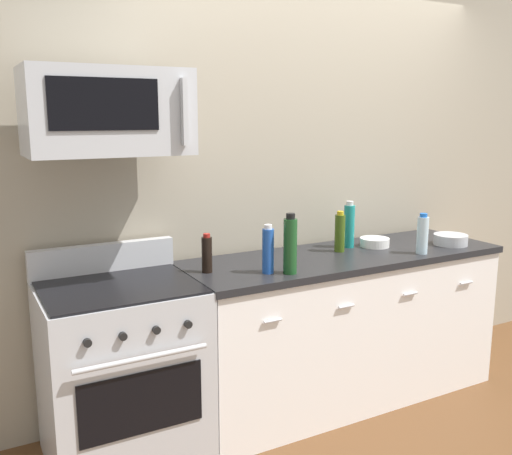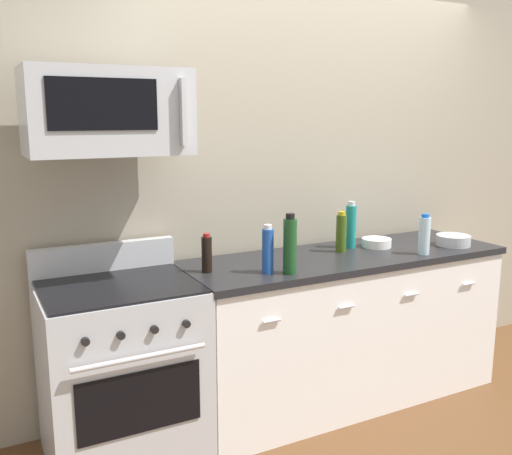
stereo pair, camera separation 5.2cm
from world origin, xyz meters
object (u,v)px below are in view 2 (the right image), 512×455
(range_oven, at_px, (122,370))
(bottle_wine_green, at_px, (290,245))
(bottle_olive_oil, at_px, (341,233))
(bottle_soda_blue, at_px, (268,250))
(bottle_water_clear, at_px, (424,235))
(bottle_soy_sauce_dark, at_px, (207,254))
(bowl_white_ceramic, at_px, (377,242))
(microwave, at_px, (107,112))
(bowl_steel_prep, at_px, (453,240))
(bottle_sparkling_teal, at_px, (351,226))

(range_oven, height_order, bottle_wine_green, bottle_wine_green)
(bottle_olive_oil, bearing_deg, bottle_soda_blue, -161.11)
(bottle_water_clear, height_order, bottle_olive_oil, bottle_olive_oil)
(bottle_soy_sauce_dark, distance_m, bowl_white_ceramic, 1.18)
(bottle_wine_green, xyz_separation_m, bottle_soda_blue, (-0.10, 0.06, -0.03))
(microwave, bearing_deg, bowl_steel_prep, -4.83)
(range_oven, height_order, bottle_olive_oil, bottle_olive_oil)
(bottle_soda_blue, bearing_deg, bottle_wine_green, -31.56)
(range_oven, distance_m, bottle_soy_sauce_dark, 0.73)
(bottle_olive_oil, distance_m, bowl_steel_prep, 0.77)
(bowl_white_ceramic, bearing_deg, range_oven, -177.94)
(bottle_water_clear, distance_m, bowl_white_ceramic, 0.32)
(bottle_water_clear, xyz_separation_m, bowl_steel_prep, (0.34, 0.09, -0.08))
(bottle_water_clear, bearing_deg, bottle_sparkling_teal, 129.55)
(microwave, xyz_separation_m, bottle_water_clear, (1.78, -0.27, -0.71))
(range_oven, relative_size, bottle_sparkling_teal, 3.65)
(range_oven, bearing_deg, bottle_wine_green, -14.27)
(bowl_white_ceramic, bearing_deg, bottle_sparkling_teal, 159.09)
(bottle_soy_sauce_dark, bearing_deg, range_oven, -178.87)
(bottle_soy_sauce_dark, bearing_deg, bowl_steel_prep, -5.00)
(bottle_soda_blue, bearing_deg, bowl_white_ceramic, 13.47)
(bottle_wine_green, relative_size, bottle_olive_oil, 1.28)
(bottle_wine_green, relative_size, bowl_white_ceramic, 1.73)
(range_oven, xyz_separation_m, bottle_wine_green, (0.85, -0.22, 0.60))
(bottle_soda_blue, distance_m, bowl_steel_prep, 1.36)
(microwave, bearing_deg, bottle_soy_sauce_dark, -4.24)
(bottle_water_clear, xyz_separation_m, bowl_white_ceramic, (-0.12, 0.28, -0.09))
(bowl_steel_prep, bearing_deg, bottle_sparkling_teal, 157.71)
(bottle_soy_sauce_dark, distance_m, bottle_olive_oil, 0.90)
(range_oven, height_order, bowl_white_ceramic, range_oven)
(bottle_soy_sauce_dark, relative_size, bottle_water_clear, 0.85)
(bottle_soy_sauce_dark, xyz_separation_m, bottle_sparkling_teal, (1.02, 0.11, 0.04))
(bottle_olive_oil, bearing_deg, bottle_water_clear, -34.42)
(microwave, height_order, bottle_olive_oil, microwave)
(range_oven, bearing_deg, bottle_soda_blue, -11.72)
(microwave, bearing_deg, bottle_sparkling_teal, 2.89)
(bottle_olive_oil, bearing_deg, bottle_wine_green, -152.41)
(bottle_wine_green, bearing_deg, bottle_soda_blue, 148.44)
(bottle_water_clear, xyz_separation_m, bottle_sparkling_teal, (-0.28, 0.34, 0.02))
(range_oven, relative_size, bottle_water_clear, 4.37)
(bottle_wine_green, bearing_deg, bottle_water_clear, -0.37)
(bottle_water_clear, bearing_deg, microwave, 171.45)
(range_oven, relative_size, bowl_white_ceramic, 5.81)
(bottle_water_clear, bearing_deg, bottle_soy_sauce_dark, 169.89)
(bottle_soy_sauce_dark, bearing_deg, microwave, 175.76)
(bottle_soy_sauce_dark, relative_size, bottle_soda_blue, 0.80)
(bottle_wine_green, height_order, bottle_soda_blue, bottle_wine_green)
(bowl_steel_prep, bearing_deg, range_oven, 176.38)
(microwave, relative_size, bottle_olive_oil, 2.99)
(bottle_soda_blue, height_order, bowl_steel_prep, bottle_soda_blue)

